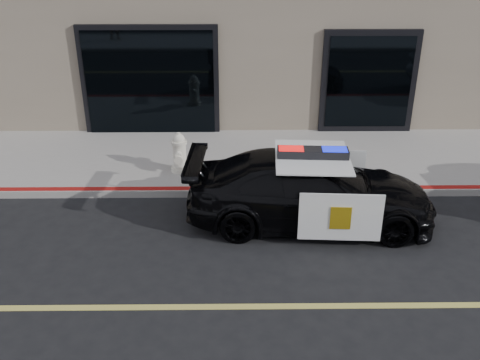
{
  "coord_description": "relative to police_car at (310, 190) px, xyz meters",
  "views": [
    {
      "loc": [
        1.11,
        -6.22,
        5.05
      ],
      "look_at": [
        1.21,
        2.2,
        1.0
      ],
      "focal_mm": 40.0,
      "sensor_mm": 36.0,
      "label": 1
    }
  ],
  "objects": [
    {
      "name": "sidewalk_n",
      "position": [
        -2.5,
        2.78,
        -0.59
      ],
      "size": [
        60.0,
        3.5,
        0.15
      ],
      "primitive_type": "cube",
      "color": "gray",
      "rests_on": "ground"
    },
    {
      "name": "fire_hydrant",
      "position": [
        -2.58,
        1.98,
        -0.1
      ],
      "size": [
        0.4,
        0.56,
        0.89
      ],
      "color": "silver",
      "rests_on": "sidewalk_n"
    },
    {
      "name": "police_car",
      "position": [
        0.0,
        0.0,
        0.0
      ],
      "size": [
        2.37,
        4.72,
        1.48
      ],
      "color": "black",
      "rests_on": "ground"
    },
    {
      "name": "ground",
      "position": [
        -2.5,
        -2.47,
        -0.66
      ],
      "size": [
        120.0,
        120.0,
        0.0
      ],
      "primitive_type": "plane",
      "color": "black",
      "rests_on": "ground"
    }
  ]
}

